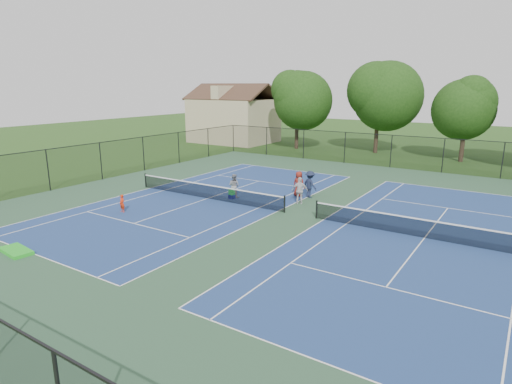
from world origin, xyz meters
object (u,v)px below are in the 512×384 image
Objects in this scene: tree_back_a at (297,97)px; ball_hopper at (232,192)px; tree_back_b at (379,93)px; bystander_b at (310,184)px; bystander_c at (299,184)px; instructor at (234,186)px; tree_back_c at (467,106)px; child_player at (122,203)px; ball_crate at (232,197)px; clapboard_house at (234,119)px; bystander_a at (300,191)px.

tree_back_a reaches higher than ball_hopper.
tree_back_b is 25.89m from ball_hopper.
bystander_b is 0.80m from bystander_c.
tree_back_a is at bearing -77.65° from instructor.
child_player is at bearing -115.26° from tree_back_c.
child_player is 2.67× the size of ball_hopper.
tree_back_c reaches higher than instructor.
tree_back_b is 1.19× the size of tree_back_c.
child_player reaches higher than ball_crate.
clapboard_house is 5.87× the size of bystander_b.
child_player is 7.44m from instructor.
child_player is at bearing -120.68° from ball_crate.
bystander_c is at bearing 32.75° from bystander_b.
child_player is at bearing -82.74° from tree_back_a.
ball_crate is at bearing 60.27° from bystander_b.
clapboard_house is at bearing -180.00° from tree_back_c.
tree_back_b is 24.56m from bystander_a.
ball_hopper is (-3.47, -3.04, -0.39)m from bystander_c.
tree_back_b is 22.87m from bystander_c.
tree_back_c is at bearing -107.00° from bystander_c.
tree_back_a is 29.99m from child_player.
clapboard_house is 29.71m from bystander_c.
tree_back_c is at bearing 66.20° from ball_hopper.
bystander_c reaches higher than ball_crate.
tree_back_a is at bearing 107.68° from ball_crate.
child_player is at bearing 14.02° from bystander_a.
instructor is at bearing 38.71° from bystander_c.
clapboard_house is 29.83m from ball_hopper.
bystander_c is (1.83, -22.07, -5.72)m from tree_back_b.
clapboard_house reaches higher than child_player.
instructor is at bearing -114.29° from tree_back_c.
tree_back_b reaches higher than bystander_c.
ball_hopper is (7.37, -23.11, -5.55)m from tree_back_a.
bystander_b is at bearing -83.19° from tree_back_b.
bystander_b is at bearing 36.67° from ball_hopper.
bystander_b reaches higher than ball_hopper.
instructor is 0.93× the size of bystander_a.
tree_back_a is at bearing -167.47° from tree_back_b.
tree_back_a is 1.09× the size of tree_back_c.
bystander_b is at bearing -169.06° from bystander_c.
instructor is 0.50m from ball_hopper.
clapboard_house is 29.89× the size of ball_crate.
tree_back_b is at bearing -112.31° from bystander_a.
clapboard_house is (-28.00, -0.00, -2.39)m from tree_back_c.
bystander_a is at bearing -46.21° from clapboard_house.
tree_back_b is 6.19× the size of instructor.
tree_back_c is at bearing 68.99° from child_player.
instructor is at bearing -16.41° from bystander_a.
tree_back_c reaches higher than bystander_c.
child_player is (13.73, -30.25, -2.55)m from clapboard_house.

